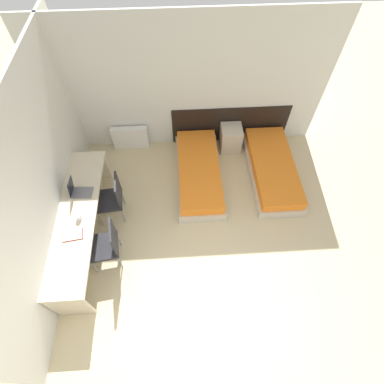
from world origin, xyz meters
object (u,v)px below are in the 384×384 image
(nightstand, at_px, (231,138))
(chair_near_notebook, at_px, (107,244))
(bed_near_window, at_px, (199,173))
(bed_near_door, at_px, (272,169))
(laptop, at_px, (78,191))
(chair_near_laptop, at_px, (112,197))

(nightstand, xyz_separation_m, chair_near_notebook, (-2.25, -2.35, 0.26))
(bed_near_window, bearing_deg, chair_near_notebook, -134.51)
(bed_near_window, distance_m, bed_near_door, 1.43)
(laptop, bearing_deg, chair_near_laptop, 7.38)
(bed_near_window, relative_size, laptop, 5.81)
(chair_near_laptop, distance_m, chair_near_notebook, 0.85)
(nightstand, xyz_separation_m, chair_near_laptop, (-2.25, -1.50, 0.26))
(nightstand, relative_size, chair_near_notebook, 0.56)
(bed_near_window, bearing_deg, bed_near_door, 0.00)
(laptop, bearing_deg, nightstand, 33.13)
(nightstand, distance_m, chair_near_laptop, 2.71)
(bed_near_window, height_order, bed_near_door, same)
(chair_near_laptop, relative_size, laptop, 2.82)
(bed_near_window, bearing_deg, chair_near_laptop, -155.17)
(chair_near_notebook, relative_size, laptop, 2.82)
(bed_near_window, distance_m, chair_near_notebook, 2.21)
(chair_near_notebook, bearing_deg, bed_near_window, 37.54)
(bed_near_window, height_order, chair_near_laptop, chair_near_laptop)
(bed_near_window, height_order, laptop, laptop)
(bed_near_door, distance_m, laptop, 3.57)
(laptop, bearing_deg, bed_near_door, 15.87)
(chair_near_laptop, bearing_deg, nightstand, 28.90)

